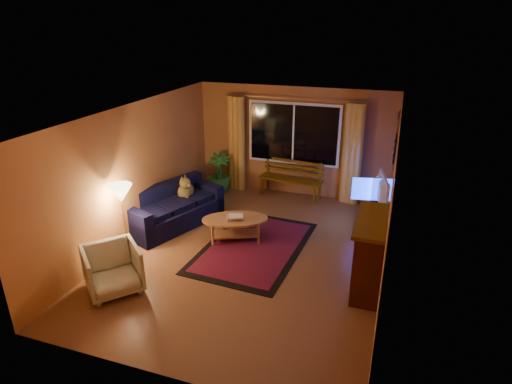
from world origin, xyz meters
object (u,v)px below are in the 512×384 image
(bench, at_px, (290,188))
(sofa, at_px, (174,207))
(floor_lamp, at_px, (124,222))
(coffee_table, at_px, (235,229))
(tv_console, at_px, (375,215))
(armchair, at_px, (112,267))

(bench, xyz_separation_m, sofa, (-1.84, -2.16, 0.19))
(bench, height_order, sofa, sofa)
(bench, xyz_separation_m, floor_lamp, (-2.02, -3.50, 0.44))
(sofa, relative_size, coffee_table, 1.64)
(bench, distance_m, sofa, 2.84)
(bench, relative_size, sofa, 0.73)
(bench, xyz_separation_m, tv_console, (1.98, -0.95, 0.03))
(sofa, distance_m, floor_lamp, 1.37)
(armchair, xyz_separation_m, coffee_table, (1.17, 2.09, -0.18))
(sofa, bearing_deg, armchair, -63.25)
(sofa, xyz_separation_m, coffee_table, (1.38, -0.18, -0.18))
(bench, bearing_deg, floor_lamp, -111.95)
(armchair, height_order, floor_lamp, floor_lamp)
(coffee_table, bearing_deg, tv_console, 29.83)
(bench, height_order, coffee_table, coffee_table)
(sofa, bearing_deg, floor_lamp, -76.59)
(sofa, distance_m, armchair, 2.28)
(coffee_table, xyz_separation_m, tv_console, (2.43, 1.39, 0.03))
(floor_lamp, distance_m, coffee_table, 2.00)
(sofa, relative_size, armchair, 2.51)
(armchair, bearing_deg, coffee_table, 12.57)
(floor_lamp, bearing_deg, sofa, 82.05)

